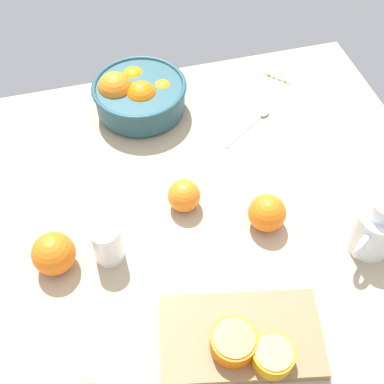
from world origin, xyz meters
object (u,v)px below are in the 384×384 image
loose_orange_2 (54,254)px  loose_orange_3 (184,195)px  juice_pitcher (374,231)px  spoon (254,122)px  fruit_bowl (139,95)px  juice_glass (107,245)px  cutting_board (241,336)px  orange_half_1 (273,356)px  loose_orange_0 (267,213)px  orange_half_0 (234,342)px

loose_orange_2 → loose_orange_3: (28.44, 8.01, -0.73)cm
juice_pitcher → spoon: (-10.85, 40.17, -4.83)cm
fruit_bowl → loose_orange_2: size_ratio=2.75×
juice_glass → cutting_board: (20.48, -23.56, -3.08)cm
juice_pitcher → orange_half_1: 33.50cm
fruit_bowl → orange_half_1: 71.41cm
juice_pitcher → loose_orange_3: size_ratio=2.10×
loose_orange_0 → spoon: size_ratio=0.53×
orange_half_1 → spoon: size_ratio=0.50×
juice_pitcher → orange_half_1: size_ratio=2.00×
juice_glass → juice_pitcher: bearing=-12.1°
orange_half_0 → spoon: orange_half_0 is taller
orange_half_0 → juice_glass: bearing=125.8°
loose_orange_0 → fruit_bowl: bearing=114.2°
fruit_bowl → cutting_board: bearing=-84.8°
juice_pitcher → loose_orange_3: juice_pitcher is taller
juice_glass → orange_half_1: juice_glass is taller
cutting_board → fruit_bowl: bearing=95.2°
cutting_board → loose_orange_2: 39.41cm
loose_orange_0 → loose_orange_2: loose_orange_2 is taller
juice_pitcher → juice_glass: juice_pitcher is taller
cutting_board → orange_half_0: bearing=-141.2°
loose_orange_0 → juice_glass: bearing=178.6°
loose_orange_0 → loose_orange_2: 44.05cm
juice_pitcher → orange_half_0: size_ratio=1.80×
juice_pitcher → spoon: juice_pitcher is taller
loose_orange_3 → spoon: (23.57, 20.40, -3.15)cm
orange_half_0 → cutting_board: bearing=38.8°
juice_pitcher → cutting_board: (-31.87, -12.36, -4.28)cm
juice_pitcher → loose_orange_2: (-62.86, 11.76, -0.95)cm
loose_orange_0 → orange_half_1: bearing=-108.1°
juice_glass → cutting_board: size_ratio=0.32×
spoon → juice_pitcher: bearing=-74.9°
juice_pitcher → orange_half_1: juice_pitcher is taller
cutting_board → orange_half_0: 4.14cm
cutting_board → juice_pitcher: bearing=21.2°
fruit_bowl → spoon: bearing=-24.8°
juice_pitcher → loose_orange_3: 39.73cm
fruit_bowl → loose_orange_0: 46.36cm
orange_half_0 → spoon: 59.15cm
juice_glass → loose_orange_3: size_ratio=1.32×
orange_half_0 → loose_orange_0: loose_orange_0 is taller
loose_orange_0 → loose_orange_3: bearing=149.0°
loose_orange_2 → juice_glass: bearing=-3.0°
loose_orange_3 → fruit_bowl: bearing=95.9°
cutting_board → loose_orange_2: (-30.99, 24.11, 3.33)cm
orange_half_0 → loose_orange_3: 33.90cm
orange_half_1 → loose_orange_2: bearing=139.3°
juice_pitcher → juice_glass: bearing=167.9°
fruit_bowl → orange_half_1: fruit_bowl is taller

